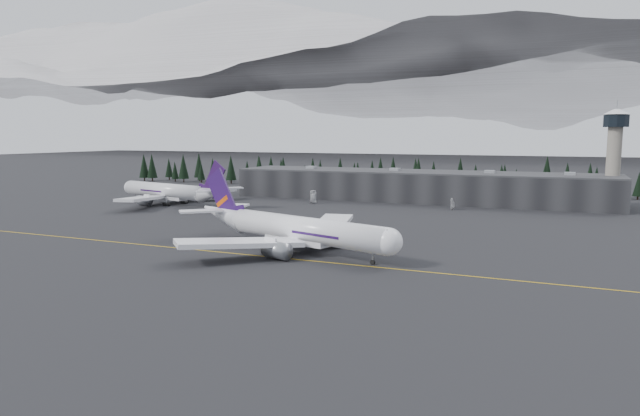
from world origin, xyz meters
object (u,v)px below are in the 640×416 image
at_px(jet_main, 289,228).
at_px(gse_vehicle_a, 313,202).
at_px(control_tower, 614,147).
at_px(jet_parked, 173,192).
at_px(terminal, 417,186).
at_px(gse_vehicle_b, 453,208).

relative_size(jet_main, gse_vehicle_a, 11.71).
bearing_deg(gse_vehicle_a, jet_main, -88.81).
xyz_separation_m(control_tower, jet_parked, (-161.88, -57.57, -18.13)).
bearing_deg(control_tower, terminal, -177.71).
bearing_deg(jet_parked, gse_vehicle_b, -151.24).
bearing_deg(control_tower, gse_vehicle_b, -152.31).
distance_m(terminal, control_tower, 76.98).
bearing_deg(gse_vehicle_b, jet_parked, -79.47).
height_order(control_tower, jet_main, control_tower).
bearing_deg(gse_vehicle_a, control_tower, -3.86).
bearing_deg(control_tower, jet_main, -122.75).
height_order(jet_main, jet_parked, jet_main).
height_order(control_tower, gse_vehicle_a, control_tower).
distance_m(control_tower, gse_vehicle_b, 66.04).
xyz_separation_m(jet_parked, gse_vehicle_a, (50.42, 26.36, -4.52)).
relative_size(gse_vehicle_a, gse_vehicle_b, 1.21).
xyz_separation_m(terminal, gse_vehicle_b, (20.07, -25.82, -5.53)).
bearing_deg(terminal, control_tower, 2.29).
xyz_separation_m(gse_vehicle_a, gse_vehicle_b, (56.53, 2.39, 0.01)).
height_order(terminal, gse_vehicle_a, terminal).
xyz_separation_m(control_tower, gse_vehicle_a, (-111.46, -31.21, -22.65)).
relative_size(control_tower, gse_vehicle_b, 8.35).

